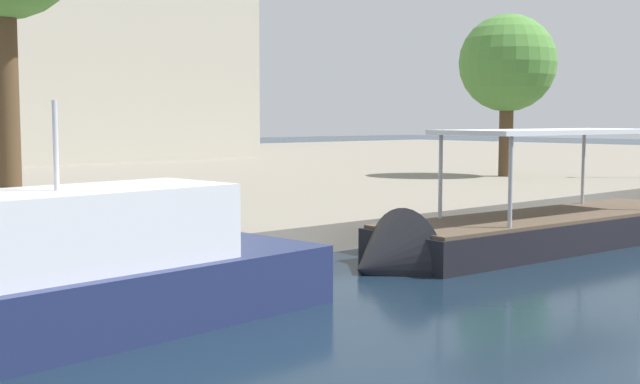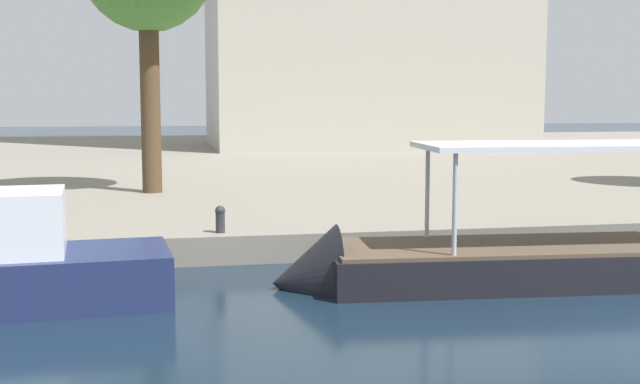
# 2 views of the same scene
# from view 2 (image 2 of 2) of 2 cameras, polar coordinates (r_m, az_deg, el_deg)

# --- Properties ---
(dock_promenade) EXTENTS (120.00, 55.00, 0.72)m
(dock_promenade) POSITION_cam_2_polar(r_m,az_deg,el_deg) (48.14, -0.16, 2.15)
(dock_promenade) COLOR gray
(dock_promenade) RESTS_ON ground_plane
(tour_boat_2) EXTENTS (12.21, 3.49, 4.18)m
(tour_boat_2) POSITION_cam_2_polar(r_m,az_deg,el_deg) (18.74, 14.23, -5.26)
(tour_boat_2) COLOR black
(tour_boat_2) RESTS_ON ground_plane
(mooring_bollard_2) EXTENTS (0.26, 0.26, 0.68)m
(mooring_bollard_2) POSITION_cam_2_polar(r_m,az_deg,el_deg) (20.51, -6.96, -1.83)
(mooring_bollard_2) COLOR #2D2D33
(mooring_bollard_2) RESTS_ON dock_promenade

